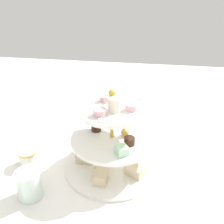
{
  "coord_description": "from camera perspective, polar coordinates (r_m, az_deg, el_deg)",
  "views": [
    {
      "loc": [
        0.56,
        0.1,
        0.47
      ],
      "look_at": [
        0.0,
        0.0,
        0.18
      ],
      "focal_mm": 37.05,
      "sensor_mm": 36.0,
      "label": 1
    }
  ],
  "objects": [
    {
      "name": "water_glass_tall_right",
      "position": [
        0.9,
        5.32,
        0.14
      ],
      "size": [
        0.07,
        0.07,
        0.14
      ],
      "primitive_type": "cylinder",
      "color": "silver",
      "rests_on": "ground_plane"
    },
    {
      "name": "butter_knife_left",
      "position": [
        0.76,
        23.38,
        -14.29
      ],
      "size": [
        0.17,
        0.02,
        0.0
      ],
      "primitive_type": "cube",
      "rotation": [
        0.0,
        0.0,
        3.1
      ],
      "color": "silver",
      "rests_on": "ground_plane"
    },
    {
      "name": "ground_plane",
      "position": [
        0.74,
        0.0,
        -12.91
      ],
      "size": [
        2.4,
        2.4,
        0.0
      ],
      "primitive_type": "plane",
      "color": "white"
    },
    {
      "name": "water_glass_short_left",
      "position": [
        0.66,
        -19.74,
        -16.41
      ],
      "size": [
        0.06,
        0.06,
        0.08
      ],
      "primitive_type": "cylinder",
      "color": "silver",
      "rests_on": "ground_plane"
    },
    {
      "name": "tiered_serving_stand",
      "position": [
        0.69,
        0.01,
        -8.08
      ],
      "size": [
        0.29,
        0.29,
        0.25
      ],
      "color": "white",
      "rests_on": "ground_plane"
    },
    {
      "name": "teacup_with_saucer",
      "position": [
        0.77,
        -19.89,
        -10.55
      ],
      "size": [
        0.09,
        0.09,
        0.05
      ],
      "color": "white",
      "rests_on": "ground_plane"
    },
    {
      "name": "butter_knife_right",
      "position": [
        0.93,
        -12.52,
        -4.01
      ],
      "size": [
        0.13,
        0.13,
        0.0
      ],
      "primitive_type": "cube",
      "rotation": [
        0.0,
        0.0,
        5.51
      ],
      "color": "silver",
      "rests_on": "ground_plane"
    }
  ]
}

